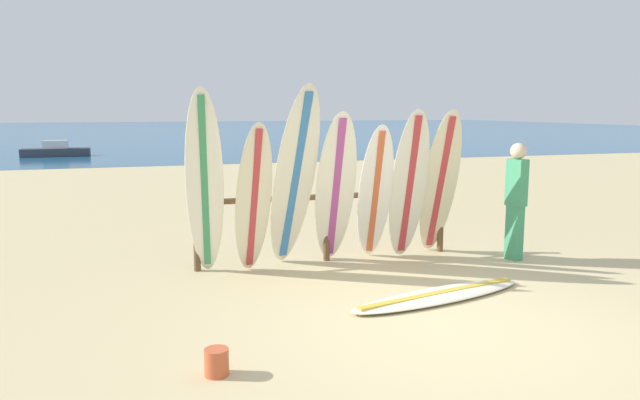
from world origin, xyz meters
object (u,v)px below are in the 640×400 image
(surfboard_leaning_far_left, at_px, (205,184))
(small_boat_offshore, at_px, (56,151))
(surfboard_leaning_center_right, at_px, (375,193))
(surfboard_rack, at_px, (327,211))
(surfboard_leaning_left, at_px, (254,199))
(surfboard_leaning_right, at_px, (409,185))
(surfboard_lying_on_sand, at_px, (439,295))
(surfboard_leaning_far_right, at_px, (440,184))
(surfboard_leaning_center, at_px, (335,189))
(surfboard_leaning_center_left, at_px, (294,178))
(beachgoer_standing, at_px, (516,196))
(sand_bucket, at_px, (217,362))

(surfboard_leaning_far_left, xyz_separation_m, small_boat_offshore, (-4.03, 21.73, -0.94))
(surfboard_leaning_far_left, distance_m, surfboard_leaning_center_right, 2.33)
(surfboard_rack, xyz_separation_m, surfboard_leaning_left, (-1.12, -0.43, 0.28))
(surfboard_rack, relative_size, surfboard_leaning_far_left, 1.55)
(surfboard_leaning_center_right, height_order, surfboard_leaning_right, surfboard_leaning_right)
(surfboard_leaning_left, xyz_separation_m, surfboard_lying_on_sand, (1.79, -1.57, -0.95))
(surfboard_leaning_far_right, relative_size, small_boat_offshore, 0.74)
(surfboard_rack, relative_size, surfboard_leaning_center, 1.76)
(surfboard_leaning_left, relative_size, surfboard_lying_on_sand, 0.82)
(surfboard_rack, xyz_separation_m, surfboard_leaning_center, (0.02, -0.30, 0.34))
(small_boat_offshore, bearing_deg, surfboard_leaning_center_left, -76.53)
(surfboard_leaning_far_left, height_order, small_boat_offshore, surfboard_leaning_far_left)
(surfboard_leaning_far_right, xyz_separation_m, beachgoer_standing, (0.95, -0.46, -0.15))
(surfboard_leaning_center_right, bearing_deg, surfboard_leaning_far_right, -0.91)
(surfboard_leaning_right, height_order, sand_bucket, surfboard_leaning_right)
(surfboard_leaning_right, bearing_deg, surfboard_leaning_left, -177.13)
(surfboard_leaning_right, distance_m, surfboard_lying_on_sand, 2.02)
(surfboard_leaning_far_right, bearing_deg, surfboard_leaning_far_left, -179.36)
(surfboard_leaning_left, distance_m, surfboard_lying_on_sand, 2.57)
(surfboard_leaning_center_right, distance_m, small_boat_offshore, 22.60)
(surfboard_rack, xyz_separation_m, surfboard_leaning_right, (1.10, -0.32, 0.35))
(surfboard_leaning_center_left, height_order, small_boat_offshore, surfboard_leaning_center_left)
(surfboard_lying_on_sand, bearing_deg, sand_bucket, -155.78)
(surfboard_leaning_far_left, distance_m, small_boat_offshore, 22.12)
(surfboard_leaning_far_left, distance_m, surfboard_leaning_left, 0.64)
(surfboard_leaning_right, relative_size, beachgoer_standing, 1.29)
(small_boat_offshore, bearing_deg, sand_bucket, -81.33)
(small_boat_offshore, bearing_deg, surfboard_leaning_center_right, -73.67)
(surfboard_leaning_center_right, relative_size, beachgoer_standing, 1.17)
(surfboard_leaning_far_left, xyz_separation_m, surfboard_leaning_right, (2.81, 0.01, -0.13))
(surfboard_rack, distance_m, surfboard_lying_on_sand, 2.22)
(surfboard_leaning_center_left, bearing_deg, sand_bucket, -116.54)
(small_boat_offshore, bearing_deg, surfboard_rack, -74.98)
(surfboard_leaning_center, distance_m, surfboard_leaning_far_right, 1.57)
(surfboard_leaning_center_left, xyz_separation_m, beachgoer_standing, (3.09, -0.45, -0.31))
(surfboard_leaning_far_right, bearing_deg, surfboard_leaning_left, -177.10)
(surfboard_rack, height_order, surfboard_leaning_right, surfboard_leaning_right)
(surfboard_rack, relative_size, surfboard_leaning_far_right, 1.74)
(surfboard_leaning_far_right, relative_size, beachgoer_standing, 1.29)
(surfboard_leaning_center, xyz_separation_m, beachgoer_standing, (2.52, -0.46, -0.14))
(surfboard_lying_on_sand, bearing_deg, surfboard_leaning_far_right, 61.74)
(surfboard_leaning_center, height_order, surfboard_leaning_far_right, surfboard_leaning_far_right)
(surfboard_leaning_left, bearing_deg, surfboard_leaning_center_right, 5.06)
(surfboard_leaning_far_left, xyz_separation_m, surfboard_leaning_left, (0.59, -0.10, -0.21))
(surfboard_leaning_left, xyz_separation_m, surfboard_leaning_center, (1.14, 0.13, 0.06))
(surfboard_leaning_far_left, xyz_separation_m, surfboard_leaning_center, (1.73, 0.03, -0.14))
(surfboard_lying_on_sand, bearing_deg, surfboard_leaning_center_right, 92.17)
(surfboard_rack, height_order, sand_bucket, surfboard_rack)
(surfboard_leaning_far_left, bearing_deg, sand_bucket, -95.64)
(surfboard_rack, height_order, surfboard_leaning_far_left, surfboard_leaning_far_left)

